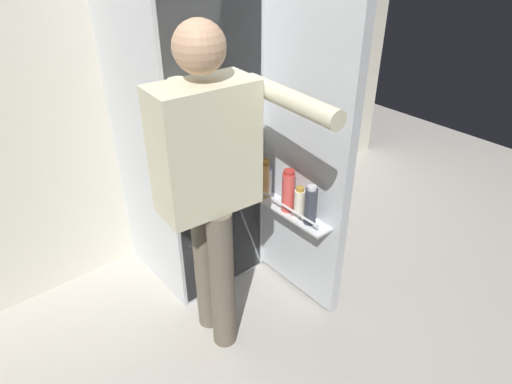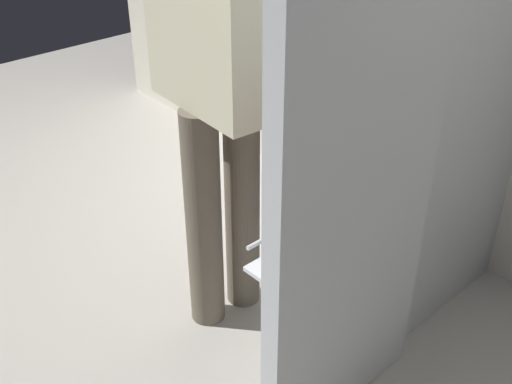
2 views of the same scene
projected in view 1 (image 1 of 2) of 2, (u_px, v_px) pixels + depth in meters
The scene contains 4 objects.
ground_plane at pixel (252, 307), 2.58m from camera, with size 6.52×6.52×0.00m, color #B7B2A8.
kitchen_wall at pixel (147, 63), 2.57m from camera, with size 4.40×0.10×2.41m, color silver.
refrigerator at pixel (196, 142), 2.49m from camera, with size 0.64×1.22×1.71m.
person at pixel (209, 174), 1.95m from camera, with size 0.54×0.77×1.61m.
Camera 1 is at (-1.18, -1.44, 1.91)m, focal length 31.54 mm.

